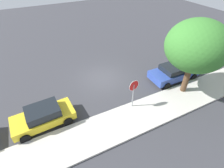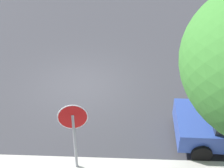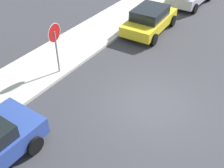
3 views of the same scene
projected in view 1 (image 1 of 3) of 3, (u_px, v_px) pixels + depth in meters
The scene contains 6 objects.
ground_plane at pixel (103, 78), 16.12m from camera, with size 60.00×60.00×0.00m, color #38383D.
sidewalk_curb at pixel (135, 118), 12.26m from camera, with size 32.00×2.75×0.14m, color beige.
stop_sign at pixel (134, 90), 12.11m from camera, with size 0.82×0.12×2.48m.
parked_car_blue at pixel (174, 72), 15.60m from camera, with size 4.50×2.16×1.41m.
parked_car_yellow at pixel (43, 116), 11.49m from camera, with size 4.05×2.16×1.42m.
street_tree_mid_block at pixel (197, 46), 12.14m from camera, with size 4.42×4.42×5.96m.
Camera 1 is at (5.15, 12.05, 9.44)m, focal length 28.00 mm.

